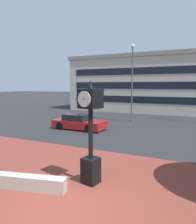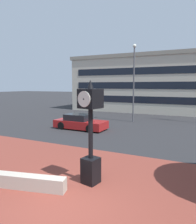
# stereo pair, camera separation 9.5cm
# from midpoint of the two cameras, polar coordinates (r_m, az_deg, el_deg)

# --- Properties ---
(ground_plane) EXTENTS (200.00, 200.00, 0.00)m
(ground_plane) POSITION_cam_midpoint_polar(r_m,az_deg,el_deg) (7.24, -9.86, -23.72)
(ground_plane) COLOR #262628
(plaza_brick_paving) EXTENTS (44.00, 9.57, 0.01)m
(plaza_brick_paving) POSITION_cam_midpoint_polar(r_m,az_deg,el_deg) (7.80, -6.33, -21.17)
(plaza_brick_paving) COLOR brown
(plaza_brick_paving) RESTS_ON ground
(planter_wall) EXTENTS (3.20, 1.15, 0.50)m
(planter_wall) POSITION_cam_midpoint_polar(r_m,az_deg,el_deg) (8.45, -19.92, -17.40)
(planter_wall) COLOR #ADA393
(planter_wall) RESTS_ON ground
(street_clock) EXTENTS (0.82, 0.85, 3.91)m
(street_clock) POSITION_cam_midpoint_polar(r_m,az_deg,el_deg) (7.84, -2.35, -5.47)
(street_clock) COLOR black
(street_clock) RESTS_ON ground
(car_street_mid) EXTENTS (4.49, 2.02, 1.28)m
(car_street_mid) POSITION_cam_midpoint_polar(r_m,az_deg,el_deg) (18.03, -5.43, -2.83)
(car_street_mid) COLOR maroon
(car_street_mid) RESTS_ON ground
(civic_building) EXTENTS (23.10, 13.92, 7.91)m
(civic_building) POSITION_cam_midpoint_polar(r_m,az_deg,el_deg) (34.43, 15.11, 7.41)
(civic_building) COLOR beige
(civic_building) RESTS_ON ground
(street_lamp_post) EXTENTS (0.36, 0.36, 7.73)m
(street_lamp_post) POSITION_cam_midpoint_polar(r_m,az_deg,el_deg) (21.53, 9.12, 9.61)
(street_lamp_post) COLOR #4C4C51
(street_lamp_post) RESTS_ON ground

